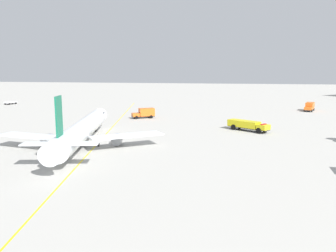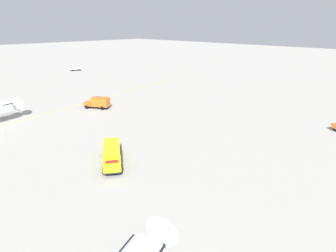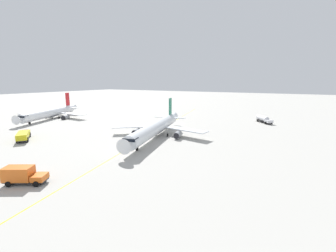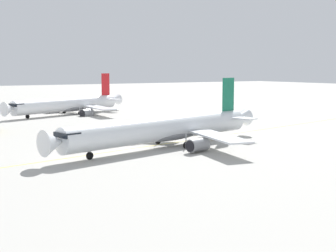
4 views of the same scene
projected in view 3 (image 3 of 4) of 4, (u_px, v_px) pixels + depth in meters
ground_plane at (143, 141)px, 68.40m from camera, size 600.00×600.00×0.00m
airliner_main at (156, 128)px, 72.84m from camera, size 44.49×32.12×11.24m
airliner_secondary at (51, 113)px, 107.63m from camera, size 39.68×32.28×12.01m
fuel_tanker_truck at (264, 119)px, 97.94m from camera, size 8.60×7.66×2.87m
fire_tender_truck at (23, 135)px, 69.47m from camera, size 8.41×10.44×2.50m
catering_truck_truck_extra at (22, 175)px, 39.87m from camera, size 5.77×7.36×3.10m
taxiway_centreline at (141, 141)px, 68.77m from camera, size 162.59×33.65×0.01m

